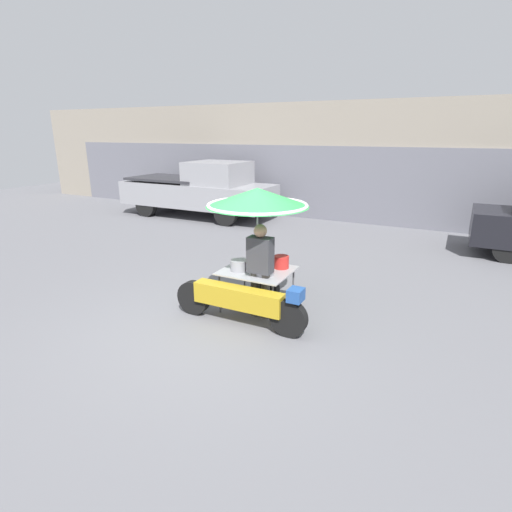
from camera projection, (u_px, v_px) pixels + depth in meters
The scene contains 5 objects.
ground_plane at pixel (217, 328), 6.02m from camera, with size 36.00×36.00×0.00m, color slate.
shopfront_building at pixel (364, 162), 13.33m from camera, with size 28.00×2.06×3.76m.
vendor_motorcycle_cart at pixel (255, 223), 6.16m from camera, with size 2.20×1.60×2.01m.
vendor_person at pixel (260, 267), 6.16m from camera, with size 0.38×0.22×1.50m.
pickup_truck at pixel (201, 190), 13.62m from camera, with size 5.39×1.86×1.90m.
Camera 1 is at (2.99, -4.56, 2.83)m, focal length 28.00 mm.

